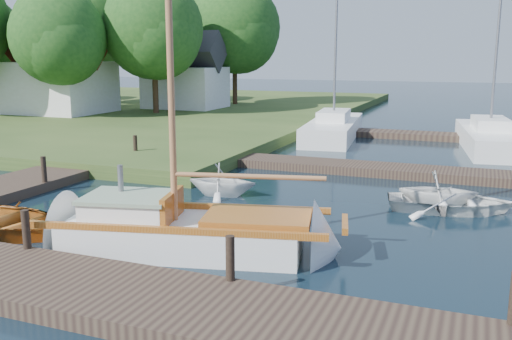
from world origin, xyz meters
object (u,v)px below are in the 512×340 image
at_px(mooring_post_1, 26,229).
at_px(tree_4, 88,24).
at_px(house_a, 57,74).
at_px(tree_7, 235,26).
at_px(mooring_post_2, 230,258).
at_px(tender_b, 222,178).
at_px(tender_d, 438,187).
at_px(mooring_post_4, 44,169).
at_px(dinghy, 3,216).
at_px(house_c, 185,78).
at_px(sailboat, 192,235).
at_px(tender_c, 451,199).
at_px(marina_boat_0, 333,127).
at_px(marina_boat_2, 490,136).
at_px(mooring_post_5, 135,146).
at_px(tree_3, 154,27).
at_px(tree_2, 59,35).

bearing_deg(mooring_post_1, tree_4, 125.08).
xyz_separation_m(house_a, tree_7, (8.00, 10.05, 3.24)).
relative_size(mooring_post_2, tender_b, 0.39).
bearing_deg(mooring_post_2, tender_d, 69.12).
distance_m(tender_d, tree_7, 29.16).
height_order(mooring_post_4, dinghy, mooring_post_4).
distance_m(mooring_post_4, tree_7, 27.09).
height_order(mooring_post_1, house_c, house_c).
bearing_deg(mooring_post_1, sailboat, 33.69).
bearing_deg(tender_b, tender_c, -89.64).
xyz_separation_m(dinghy, marina_boat_0, (3.45, 18.21, 0.18)).
bearing_deg(marina_boat_2, marina_boat_0, 76.10).
bearing_deg(house_a, dinghy, -52.63).
xyz_separation_m(tender_c, house_a, (-24.76, 13.75, 2.62)).
distance_m(mooring_post_5, tree_7, 22.32).
height_order(mooring_post_2, tree_3, tree_3).
distance_m(mooring_post_2, tree_2, 27.64).
bearing_deg(tree_3, mooring_post_2, -56.08).
bearing_deg(tender_c, marina_boat_2, -15.48).
relative_size(mooring_post_2, house_c, 0.15).
distance_m(tender_d, house_a, 27.94).
bearing_deg(mooring_post_1, mooring_post_4, 128.66).
bearing_deg(tree_7, dinghy, -76.74).
height_order(mooring_post_1, mooring_post_5, same).
bearing_deg(mooring_post_4, mooring_post_2, -30.47).
relative_size(mooring_post_4, tree_2, 0.10).
bearing_deg(tree_2, house_c, 63.30).
bearing_deg(tender_d, mooring_post_4, 95.74).
bearing_deg(mooring_post_1, tender_c, 43.03).
xyz_separation_m(mooring_post_5, tree_4, (-15.00, 17.05, 5.67)).
bearing_deg(house_a, tree_3, 18.85).
distance_m(sailboat, dinghy, 4.80).
xyz_separation_m(sailboat, marina_boat_0, (-1.32, 17.73, 0.23)).
xyz_separation_m(mooring_post_1, tree_3, (-11.00, 23.05, 5.11)).
relative_size(mooring_post_2, dinghy, 0.21).
bearing_deg(tender_b, tree_7, 16.93).
bearing_deg(tree_4, marina_boat_2, -16.59).
bearing_deg(tree_3, tree_2, -135.00).
height_order(mooring_post_5, marina_boat_0, marina_boat_0).
distance_m(mooring_post_2, house_c, 31.19).
relative_size(mooring_post_5, tree_4, 0.08).
xyz_separation_m(dinghy, tree_3, (-8.99, 21.68, 5.42)).
bearing_deg(marina_boat_2, mooring_post_5, 116.81).
height_order(tender_b, tender_d, tender_d).
xyz_separation_m(mooring_post_1, dinghy, (-2.00, 1.37, -0.31)).
bearing_deg(tree_4, mooring_post_2, -49.02).
xyz_separation_m(mooring_post_2, tree_2, (-19.50, 19.05, 4.55)).
height_order(tender_d, tree_7, tree_7).
relative_size(mooring_post_1, mooring_post_2, 1.00).
relative_size(marina_boat_2, tree_7, 1.16).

